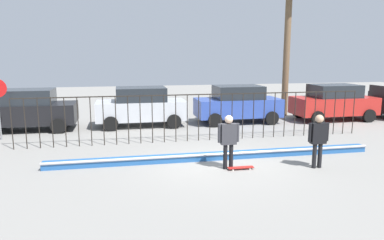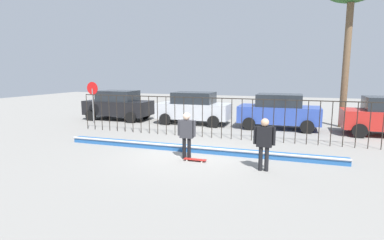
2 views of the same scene
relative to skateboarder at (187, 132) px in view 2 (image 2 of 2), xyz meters
name	(u,v)px [view 2 (image 2 of 2)]	position (x,y,z in m)	size (l,w,h in m)	color
ground_plane	(190,154)	(-0.09, 0.64, -1.00)	(60.00, 60.00, 0.00)	gray
bowl_coping_ledge	(194,149)	(-0.09, 1.05, -0.88)	(11.00, 0.40, 0.27)	#235699
perimeter_fence	(212,113)	(-0.09, 3.76, 0.17)	(14.04, 0.04, 1.91)	black
skateboarder	(187,132)	(0.00, 0.00, 0.00)	(0.67, 0.25, 1.66)	black
skateboard	(195,159)	(0.36, -0.15, -0.94)	(0.80, 0.20, 0.07)	#A51E19
camera_operator	(264,140)	(2.72, -0.45, 0.00)	(0.67, 0.25, 1.66)	black
parked_car_black	(118,105)	(-7.36, 7.28, -0.03)	(4.30, 2.12, 1.90)	black
parked_car_silver	(194,108)	(-2.17, 7.33, -0.03)	(4.30, 2.12, 1.90)	#B7BABF
parked_car_blue	(279,111)	(2.75, 7.27, -0.03)	(4.30, 2.12, 1.90)	#2D479E
stop_sign	(93,97)	(-8.03, 5.57, 0.62)	(0.76, 0.07, 2.50)	slate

